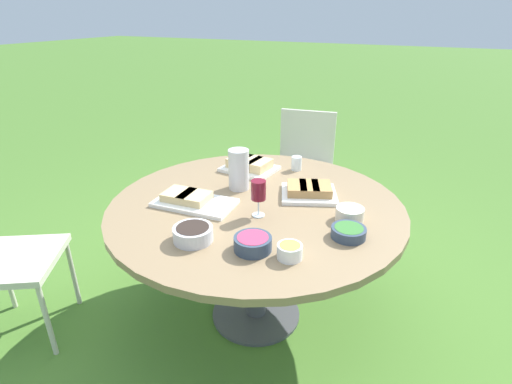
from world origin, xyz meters
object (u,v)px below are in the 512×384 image
(dining_table, at_px, (256,217))
(water_pitcher, at_px, (239,169))
(chair_near_left, at_px, (304,159))
(handbag, at_px, (210,199))
(wine_glass, at_px, (258,191))

(dining_table, distance_m, water_pitcher, 0.28)
(chair_near_left, height_order, handbag, chair_near_left)
(dining_table, xyz_separation_m, chair_near_left, (0.18, -1.24, -0.11))
(wine_glass, distance_m, handbag, 1.64)
(chair_near_left, relative_size, handbag, 2.42)
(chair_near_left, height_order, water_pitcher, water_pitcher)
(dining_table, xyz_separation_m, wine_glass, (-0.07, 0.12, 0.21))
(chair_near_left, xyz_separation_m, handbag, (0.74, 0.26, -0.40))
(water_pitcher, xyz_separation_m, wine_glass, (-0.23, 0.24, 0.02))
(water_pitcher, distance_m, handbag, 1.34)
(handbag, bearing_deg, chair_near_left, -160.69)
(dining_table, bearing_deg, handbag, -46.74)
(chair_near_left, xyz_separation_m, water_pitcher, (-0.02, 1.12, 0.31))
(handbag, bearing_deg, wine_glass, 132.10)
(water_pitcher, bearing_deg, chair_near_left, -89.01)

